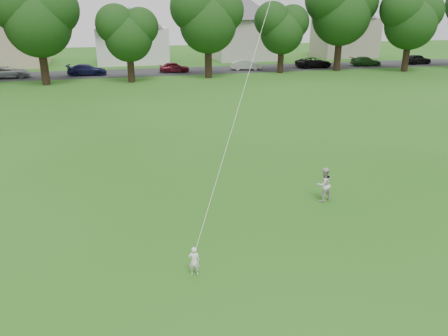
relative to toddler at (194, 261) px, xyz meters
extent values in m
plane|color=#1D5112|center=(1.17, 0.24, -0.44)|extent=(160.00, 160.00, 0.00)
cube|color=#2D2D30|center=(1.17, 42.24, -0.44)|extent=(90.00, 7.00, 0.01)
imported|color=white|center=(0.00, 0.00, 0.00)|extent=(0.37, 0.30, 0.89)
imported|color=beige|center=(5.81, 3.74, 0.25)|extent=(0.76, 0.65, 1.38)
cylinder|color=white|center=(2.06, 2.70, 3.83)|extent=(0.01, 0.01, 9.95)
cylinder|color=black|center=(-8.12, 35.67, 1.46)|extent=(0.77, 0.77, 3.81)
cylinder|color=black|center=(0.11, 35.25, 1.02)|extent=(0.69, 0.69, 2.93)
cylinder|color=black|center=(8.35, 36.27, 1.42)|extent=(0.76, 0.76, 3.72)
cylinder|color=black|center=(17.25, 37.91, 1.08)|extent=(0.70, 0.70, 3.05)
cylinder|color=black|center=(24.58, 38.10, 1.66)|extent=(0.80, 0.80, 4.20)
cylinder|color=black|center=(32.05, 35.45, 1.38)|extent=(0.75, 0.75, 3.65)
imported|color=gray|center=(-12.56, 41.24, 0.18)|extent=(4.50, 2.25, 1.22)
imported|color=#13143C|center=(-4.46, 41.24, 0.18)|extent=(4.36, 2.02, 1.23)
imported|color=maroon|center=(5.35, 41.24, 0.16)|extent=(3.59, 1.69, 1.19)
imported|color=#ADADAD|center=(14.10, 41.24, 0.18)|extent=(3.81, 1.67, 1.22)
imported|color=black|center=(23.03, 41.24, 0.20)|extent=(4.62, 2.24, 1.27)
imported|color=#1B4717|center=(30.42, 41.24, 0.14)|extent=(4.15, 2.12, 1.15)
imported|color=black|center=(38.11, 41.24, 0.21)|extent=(3.91, 1.84, 1.29)
cube|color=#C3AC92|center=(-14.83, 52.24, 2.43)|extent=(9.85, 7.22, 5.75)
cube|color=silver|center=(1.17, 52.24, 1.88)|extent=(9.27, 7.61, 4.64)
pyramid|color=#514E54|center=(1.17, 52.24, 6.75)|extent=(13.38, 13.38, 2.55)
cube|color=beige|center=(17.17, 52.24, 2.37)|extent=(8.51, 7.15, 5.62)
cube|color=#A39987|center=(33.17, 52.24, 2.41)|extent=(8.59, 6.33, 5.70)
camera|label=1|loc=(-1.80, -10.47, 6.68)|focal=35.00mm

